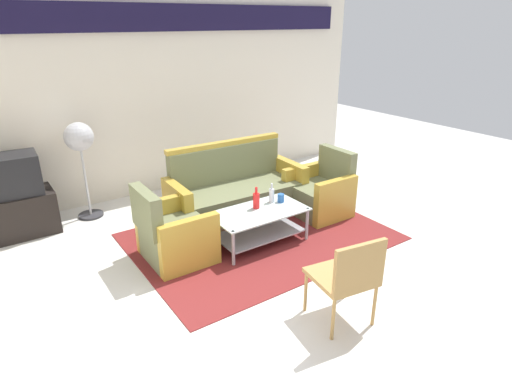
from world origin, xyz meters
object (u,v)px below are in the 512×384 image
object	(u,v)px
bottle_red	(256,200)
bottle_clear	(272,195)
couch	(236,194)
armchair_right	(320,193)
pedestal_fan	(80,143)
wicker_chair	(348,274)
armchair_left	(174,235)
tv_stand	(20,214)
coffee_table	(259,222)
television	(11,175)
cup	(281,198)

from	to	relation	value
bottle_red	bottle_clear	xyz separation A→B (m)	(0.25, 0.04, -0.01)
couch	armchair_right	bearing A→B (deg)	152.29
pedestal_fan	wicker_chair	bearing A→B (deg)	-70.96
armchair_left	bottle_clear	distance (m)	1.26
tv_stand	wicker_chair	distance (m)	4.00
coffee_table	television	xyz separation A→B (m)	(-2.24, 1.84, 0.49)
tv_stand	television	size ratio (longest dim) A/B	1.29
bottle_clear	wicker_chair	bearing A→B (deg)	-105.97
bottle_clear	pedestal_fan	size ratio (longest dim) A/B	0.19
bottle_red	couch	bearing A→B (deg)	77.29
bottle_clear	wicker_chair	size ratio (longest dim) A/B	0.28
bottle_clear	tv_stand	xyz separation A→B (m)	(-2.52, 1.71, -0.24)
coffee_table	pedestal_fan	world-z (taller)	pedestal_fan
cup	coffee_table	bearing A→B (deg)	-169.51
wicker_chair	television	bearing A→B (deg)	129.46
armchair_left	pedestal_fan	size ratio (longest dim) A/B	0.67
bottle_red	cup	bearing A→B (deg)	-2.75
tv_stand	bottle_red	bearing A→B (deg)	-37.70
bottle_red	bottle_clear	distance (m)	0.26
armchair_right	coffee_table	bearing A→B (deg)	101.60
coffee_table	television	size ratio (longest dim) A/B	1.78
cup	pedestal_fan	size ratio (longest dim) A/B	0.08
cup	pedestal_fan	xyz separation A→B (m)	(-1.79, 1.82, 0.55)
coffee_table	bottle_clear	bearing A→B (deg)	25.01
bottle_red	bottle_clear	size ratio (longest dim) A/B	1.08
armchair_left	bottle_clear	size ratio (longest dim) A/B	3.55
wicker_chair	couch	bearing A→B (deg)	89.53
pedestal_fan	bottle_red	bearing A→B (deg)	-51.18
armchair_left	bottle_clear	xyz separation A→B (m)	(1.24, -0.10, 0.21)
pedestal_fan	cup	bearing A→B (deg)	-45.34
armchair_right	television	distance (m)	3.79
armchair_right	pedestal_fan	distance (m)	3.15
couch	cup	distance (m)	0.75
coffee_table	pedestal_fan	size ratio (longest dim) A/B	0.87
bottle_red	tv_stand	xyz separation A→B (m)	(-2.26, 1.75, -0.25)
armchair_right	tv_stand	xyz separation A→B (m)	(-3.40, 1.61, -0.03)
bottle_clear	tv_stand	world-z (taller)	bottle_clear
bottle_clear	cup	xyz separation A→B (m)	(0.09, -0.06, -0.04)
couch	bottle_clear	size ratio (longest dim) A/B	7.61
armchair_right	bottle_red	world-z (taller)	armchair_right
bottle_red	wicker_chair	world-z (taller)	wicker_chair
cup	television	distance (m)	3.17
coffee_table	tv_stand	size ratio (longest dim) A/B	1.38
bottle_clear	tv_stand	size ratio (longest dim) A/B	0.30
cup	bottle_clear	bearing A→B (deg)	147.53
armchair_left	cup	bearing A→B (deg)	83.26
pedestal_fan	armchair_left	bearing A→B (deg)	-74.30
cup	television	size ratio (longest dim) A/B	0.16
tv_stand	television	world-z (taller)	television
bottle_clear	wicker_chair	world-z (taller)	wicker_chair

